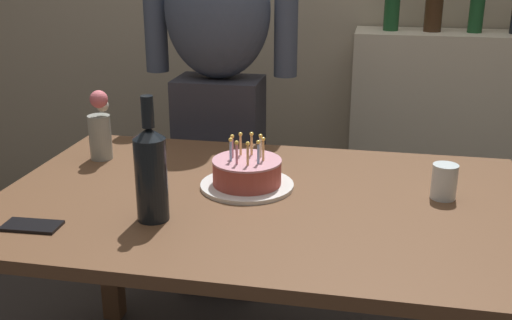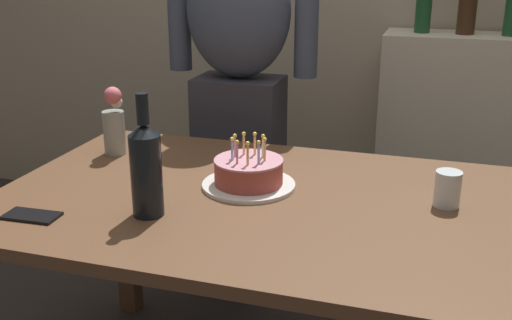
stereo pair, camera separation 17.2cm
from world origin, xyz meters
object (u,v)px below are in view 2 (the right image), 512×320
object	(u,v)px
water_glass_near	(448,189)
flower_vase	(114,124)
birthday_cake	(249,174)
wine_bottle	(146,168)
cell_phone	(32,216)
person_man_bearded	(239,89)

from	to	relation	value
water_glass_near	flower_vase	bearing A→B (deg)	173.16
birthday_cake	flower_vase	distance (m)	0.55
wine_bottle	cell_phone	size ratio (longest dim) A/B	2.27
birthday_cake	wine_bottle	world-z (taller)	wine_bottle
water_glass_near	wine_bottle	distance (m)	0.81
wine_bottle	flower_vase	world-z (taller)	wine_bottle
person_man_bearded	flower_vase	bearing A→B (deg)	62.16
birthday_cake	flower_vase	world-z (taller)	flower_vase
wine_bottle	flower_vase	distance (m)	0.54
water_glass_near	flower_vase	distance (m)	1.09
wine_bottle	birthday_cake	bearing A→B (deg)	54.24
cell_phone	person_man_bearded	bearing A→B (deg)	75.54
water_glass_near	person_man_bearded	xyz separation A→B (m)	(-0.81, 0.64, 0.08)
flower_vase	water_glass_near	bearing A→B (deg)	-6.84
cell_phone	person_man_bearded	world-z (taller)	person_man_bearded
water_glass_near	cell_phone	distance (m)	1.11
water_glass_near	cell_phone	xyz separation A→B (m)	(-1.03, -0.40, -0.05)
flower_vase	person_man_bearded	bearing A→B (deg)	62.16
birthday_cake	wine_bottle	xyz separation A→B (m)	(-0.19, -0.26, 0.09)
birthday_cake	water_glass_near	size ratio (longest dim) A/B	2.76
water_glass_near	person_man_bearded	world-z (taller)	person_man_bearded
birthday_cake	water_glass_near	bearing A→B (deg)	2.79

